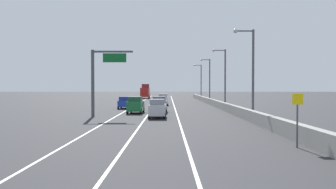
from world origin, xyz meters
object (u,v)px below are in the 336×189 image
(car_blue_0, at_px, (123,103))
(car_white_3, at_px, (162,100))
(lamp_post_right_fourth, at_px, (207,77))
(car_gray_2, at_px, (158,105))
(speed_advisory_sign, at_px, (296,116))
(lamp_post_right_fifth, at_px, (199,79))
(lamp_post_right_third, at_px, (222,74))
(box_truck, at_px, (144,92))
(car_green_1, at_px, (134,105))
(car_silver_4, at_px, (156,109))
(lamp_post_right_second, at_px, (249,67))
(overhead_sign_gantry, at_px, (98,75))

(car_blue_0, relative_size, car_white_3, 1.02)
(lamp_post_right_fourth, bearing_deg, car_gray_2, -109.28)
(speed_advisory_sign, relative_size, lamp_post_right_fourth, 0.33)
(speed_advisory_sign, height_order, lamp_post_right_fifth, lamp_post_right_fifth)
(lamp_post_right_third, xyz_separation_m, car_white_3, (-9.51, 9.04, -4.30))
(box_truck, bearing_deg, car_gray_2, -84.32)
(car_green_1, distance_m, car_gray_2, 3.20)
(car_gray_2, height_order, car_silver_4, car_gray_2)
(car_white_3, xyz_separation_m, box_truck, (-5.71, 37.86, 0.85))
(car_blue_0, height_order, car_white_3, car_white_3)
(lamp_post_right_second, relative_size, lamp_post_right_fifth, 1.00)
(overhead_sign_gantry, height_order, lamp_post_right_third, lamp_post_right_third)
(overhead_sign_gantry, xyz_separation_m, lamp_post_right_fifth, (16.11, 52.10, 0.62))
(lamp_post_right_second, height_order, box_truck, lamp_post_right_second)
(lamp_post_right_third, relative_size, car_green_1, 2.26)
(overhead_sign_gantry, bearing_deg, car_silver_4, -11.23)
(speed_advisory_sign, height_order, car_green_1, speed_advisory_sign)
(car_white_3, bearing_deg, lamp_post_right_fourth, 45.61)
(car_gray_2, bearing_deg, overhead_sign_gantry, -136.51)
(car_white_3, bearing_deg, car_silver_4, -90.52)
(car_green_1, distance_m, car_white_3, 19.09)
(car_blue_0, relative_size, box_truck, 0.57)
(speed_advisory_sign, xyz_separation_m, lamp_post_right_fifth, (1.26, 71.66, 3.58))
(car_green_1, bearing_deg, lamp_post_right_fourth, 66.17)
(lamp_post_right_third, height_order, car_blue_0, lamp_post_right_third)
(car_green_1, bearing_deg, car_silver_4, -65.27)
(car_green_1, xyz_separation_m, car_gray_2, (3.00, 1.12, 0.00))
(lamp_post_right_fourth, bearing_deg, speed_advisory_sign, -91.36)
(overhead_sign_gantry, height_order, lamp_post_right_fifth, lamp_post_right_fifth)
(lamp_post_right_fourth, distance_m, car_gray_2, 29.20)
(lamp_post_right_third, bearing_deg, overhead_sign_gantry, -137.51)
(speed_advisory_sign, bearing_deg, lamp_post_right_fourth, 88.64)
(speed_advisory_sign, xyz_separation_m, lamp_post_right_second, (1.16, 15.86, 3.58))
(car_gray_2, bearing_deg, speed_advisory_sign, -72.20)
(lamp_post_right_fourth, relative_size, car_green_1, 2.26)
(lamp_post_right_third, relative_size, box_truck, 1.21)
(overhead_sign_gantry, relative_size, box_truck, 0.98)
(lamp_post_right_fourth, distance_m, car_green_1, 31.32)
(speed_advisory_sign, bearing_deg, box_truck, 99.63)
(box_truck, bearing_deg, lamp_post_right_second, -77.13)
(lamp_post_right_second, xyz_separation_m, box_truck, (-14.97, 65.51, -3.45))
(lamp_post_right_second, height_order, car_white_3, lamp_post_right_second)
(overhead_sign_gantry, xyz_separation_m, lamp_post_right_fourth, (16.11, 33.50, 0.62))
(car_gray_2, xyz_separation_m, car_silver_4, (-0.04, -7.53, -0.04))
(overhead_sign_gantry, distance_m, car_gray_2, 9.77)
(lamp_post_right_third, relative_size, car_white_3, 2.15)
(speed_advisory_sign, bearing_deg, lamp_post_right_third, 87.65)
(lamp_post_right_second, relative_size, car_silver_4, 2.17)
(lamp_post_right_fifth, bearing_deg, car_white_3, -108.37)
(lamp_post_right_third, bearing_deg, lamp_post_right_fifth, 90.25)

